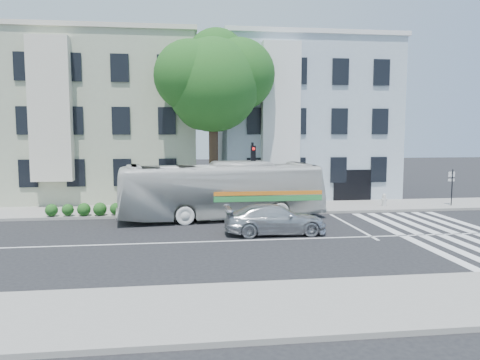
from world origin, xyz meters
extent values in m
plane|color=black|center=(0.00, 0.00, 0.00)|extent=(120.00, 120.00, 0.00)
cube|color=gray|center=(0.00, 8.00, 0.07)|extent=(80.00, 4.00, 0.15)
cube|color=gray|center=(0.00, -8.00, 0.07)|extent=(80.00, 4.00, 0.15)
cube|color=#A0A68C|center=(-7.00, 15.00, 5.50)|extent=(12.00, 10.00, 11.00)
cube|color=#A4B2C3|center=(7.00, 15.00, 5.50)|extent=(12.00, 10.00, 11.00)
cylinder|color=#2D2116|center=(0.00, 8.50, 2.60)|extent=(0.56, 0.56, 5.20)
sphere|color=#1D4C18|center=(0.00, 8.50, 7.50)|extent=(5.60, 5.60, 5.60)
sphere|color=#1D4C18|center=(1.60, 8.90, 8.20)|extent=(4.40, 4.40, 4.40)
sphere|color=#1D4C18|center=(-1.40, 8.20, 8.00)|extent=(4.20, 4.20, 4.20)
sphere|color=#1D4C18|center=(0.30, 9.70, 9.20)|extent=(3.80, 3.80, 3.80)
sphere|color=#1D4C18|center=(-0.60, 9.10, 6.50)|extent=(3.40, 3.40, 3.40)
imported|color=silver|center=(0.18, 5.20, 1.55)|extent=(3.86, 11.38, 3.11)
imported|color=silver|center=(2.30, 1.15, 0.69)|extent=(1.95, 4.74, 1.37)
cylinder|color=black|center=(2.00, 6.05, 2.06)|extent=(0.14, 0.14, 4.13)
cube|color=black|center=(2.00, 5.80, 3.54)|extent=(0.29, 0.24, 0.84)
sphere|color=red|center=(2.00, 5.67, 3.79)|extent=(0.16, 0.16, 0.16)
cylinder|color=white|center=(2.00, 5.90, 2.56)|extent=(0.43, 0.06, 0.43)
cylinder|color=beige|center=(10.46, 7.35, 0.47)|extent=(0.25, 0.25, 0.63)
sphere|color=beige|center=(10.46, 7.35, 0.81)|extent=(0.23, 0.23, 0.23)
cylinder|color=beige|center=(10.46, 7.35, 0.55)|extent=(0.45, 0.29, 0.15)
cylinder|color=black|center=(14.70, 6.99, 1.28)|extent=(0.06, 0.06, 2.26)
cube|color=white|center=(14.70, 7.09, 2.09)|extent=(0.41, 0.05, 0.32)
cube|color=white|center=(14.70, 7.09, 1.73)|extent=(0.41, 0.05, 0.16)
camera|label=1|loc=(-2.13, -19.81, 4.75)|focal=35.00mm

